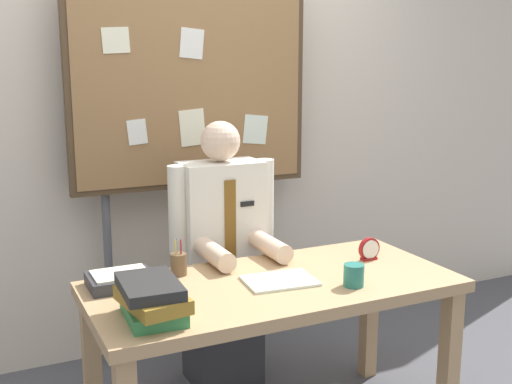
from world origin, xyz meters
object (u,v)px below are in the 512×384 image
(bulletin_board, at_px, (192,89))
(coffee_mug, at_px, (354,275))
(book_stack, at_px, (152,299))
(pen_holder, at_px, (179,264))
(paper_tray, at_px, (121,280))
(desk_clock, at_px, (369,250))
(open_notebook, at_px, (280,281))
(person, at_px, (223,266))
(desk, at_px, (273,303))

(bulletin_board, xyz_separation_m, coffee_mug, (0.27, -1.15, -0.71))
(book_stack, bearing_deg, pen_holder, 59.91)
(book_stack, bearing_deg, paper_tray, 93.25)
(bulletin_board, xyz_separation_m, desk_clock, (0.53, -0.89, -0.71))
(bulletin_board, xyz_separation_m, open_notebook, (0.02, -0.98, -0.75))
(person, bearing_deg, paper_tray, -149.96)
(desk, distance_m, paper_tray, 0.64)
(coffee_mug, relative_size, pen_holder, 0.58)
(person, xyz_separation_m, bulletin_board, (-0.00, 0.40, 0.86))
(coffee_mug, distance_m, pen_holder, 0.74)
(person, distance_m, pen_holder, 0.48)
(desk, height_order, desk_clock, desk_clock)
(person, bearing_deg, book_stack, -128.28)
(paper_tray, bearing_deg, desk, -20.24)
(person, bearing_deg, open_notebook, -88.17)
(person, height_order, open_notebook, person)
(desk_clock, xyz_separation_m, paper_tray, (-1.12, 0.15, -0.02))
(book_stack, bearing_deg, desk_clock, 11.99)
(bulletin_board, bearing_deg, pen_holder, -115.00)
(coffee_mug, height_order, paper_tray, coffee_mug)
(desk, bearing_deg, pen_holder, 143.19)
(desk_clock, height_order, paper_tray, desk_clock)
(open_notebook, xyz_separation_m, paper_tray, (-0.61, 0.24, 0.02))
(person, bearing_deg, coffee_mug, -70.13)
(bulletin_board, height_order, paper_tray, bulletin_board)
(person, relative_size, bulletin_board, 0.65)
(coffee_mug, bearing_deg, person, 109.87)
(desk_clock, distance_m, coffee_mug, 0.37)
(open_notebook, height_order, desk_clock, desk_clock)
(coffee_mug, xyz_separation_m, paper_tray, (-0.86, 0.41, -0.02))
(bulletin_board, xyz_separation_m, paper_tray, (-0.59, -0.74, -0.73))
(book_stack, bearing_deg, bulletin_board, 63.09)
(desk_clock, bearing_deg, paper_tray, 172.61)
(desk_clock, bearing_deg, book_stack, -168.01)
(person, relative_size, open_notebook, 4.62)
(book_stack, distance_m, coffee_mug, 0.84)
(desk_clock, bearing_deg, person, 137.56)
(bulletin_board, bearing_deg, desk, -89.99)
(pen_holder, bearing_deg, paper_tray, -173.32)
(open_notebook, xyz_separation_m, coffee_mug, (0.25, -0.17, 0.04))
(book_stack, distance_m, paper_tray, 0.38)
(desk, bearing_deg, paper_tray, 159.76)
(desk_clock, bearing_deg, coffee_mug, -135.03)
(book_stack, height_order, paper_tray, book_stack)
(bulletin_board, distance_m, pen_holder, 1.06)
(coffee_mug, bearing_deg, bulletin_board, 103.27)
(desk, relative_size, open_notebook, 5.29)
(pen_holder, bearing_deg, person, 43.18)
(bulletin_board, distance_m, book_stack, 1.43)
(desk, xyz_separation_m, paper_tray, (-0.59, 0.22, 0.12))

